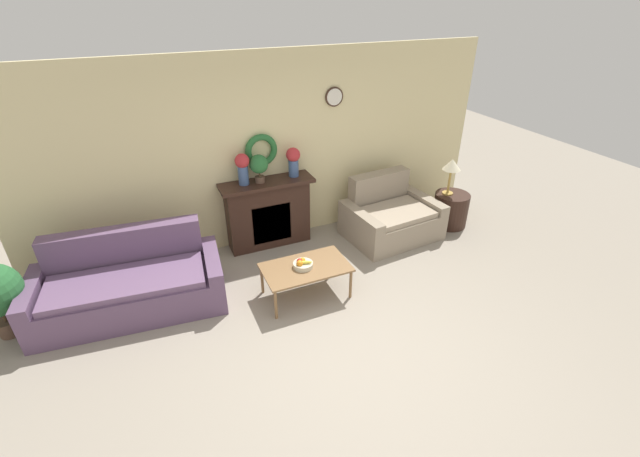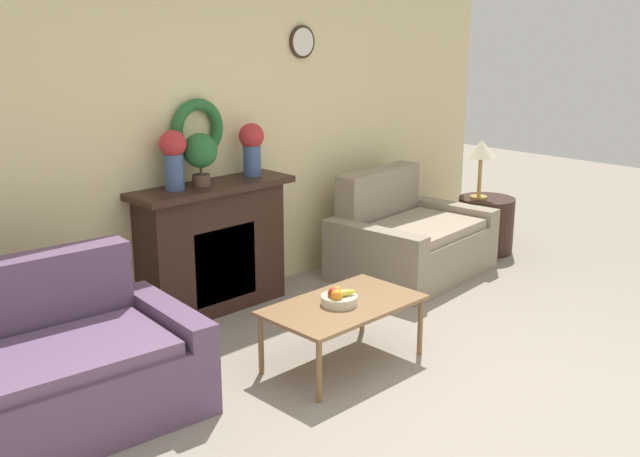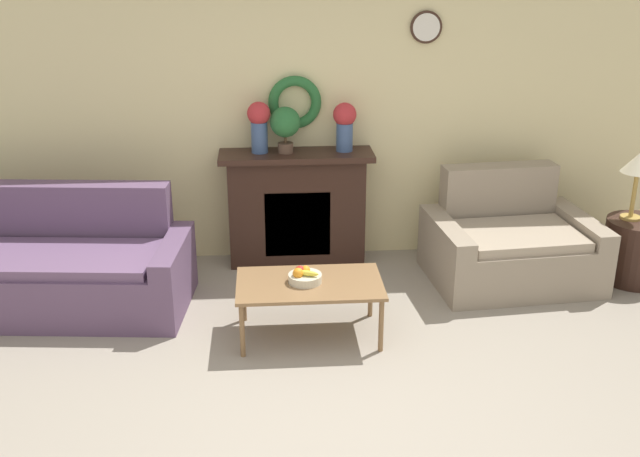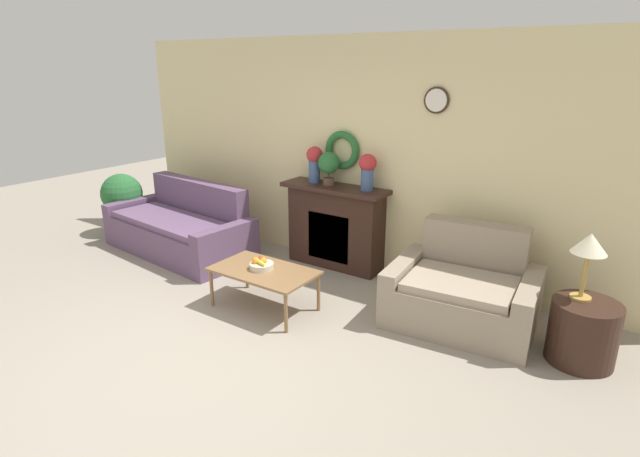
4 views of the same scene
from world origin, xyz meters
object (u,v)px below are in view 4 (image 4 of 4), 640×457
at_px(loveseat_right, 463,292).
at_px(side_table_by_loveseat, 583,332).
at_px(fruit_bowl, 261,264).
at_px(vase_on_mantel_right, 368,169).
at_px(fireplace, 335,226).
at_px(coffee_table, 264,273).
at_px(potted_plant_on_mantel, 329,164).
at_px(potted_plant_floor_by_couch, 122,195).
at_px(table_lamp, 589,247).
at_px(vase_on_mantel_left, 315,162).
at_px(couch_left, 181,229).

distance_m(loveseat_right, side_table_by_loveseat, 1.06).
height_order(fruit_bowl, vase_on_mantel_right, vase_on_mantel_right).
xyz_separation_m(fruit_bowl, side_table_by_loveseat, (2.84, 0.75, -0.20)).
bearing_deg(side_table_by_loveseat, vase_on_mantel_right, 165.51).
distance_m(fireplace, coffee_table, 1.38).
xyz_separation_m(coffee_table, fruit_bowl, (-0.04, 0.01, 0.08)).
height_order(fruit_bowl, potted_plant_on_mantel, potted_plant_on_mantel).
relative_size(fireplace, potted_plant_floor_by_couch, 1.49).
bearing_deg(coffee_table, table_lamp, 16.46).
bearing_deg(vase_on_mantel_left, potted_plant_on_mantel, -5.20).
relative_size(couch_left, loveseat_right, 1.55).
bearing_deg(fireplace, couch_left, -159.61).
bearing_deg(potted_plant_on_mantel, vase_on_mantel_left, 174.80).
xyz_separation_m(fruit_bowl, potted_plant_floor_by_couch, (-3.23, 0.69, 0.10)).
height_order(loveseat_right, side_table_by_loveseat, loveseat_right).
bearing_deg(potted_plant_floor_by_couch, vase_on_mantel_right, 10.64).
bearing_deg(loveseat_right, fireplace, 159.21).
bearing_deg(potted_plant_on_mantel, potted_plant_floor_by_couch, -168.05).
bearing_deg(side_table_by_loveseat, couch_left, -178.71).
relative_size(fireplace, potted_plant_on_mantel, 3.36).
relative_size(couch_left, side_table_by_loveseat, 4.07).
distance_m(couch_left, table_lamp, 4.77).
xyz_separation_m(table_lamp, potted_plant_floor_by_couch, (-6.00, -0.12, -0.42)).
bearing_deg(table_lamp, fireplace, 168.46).
xyz_separation_m(couch_left, vase_on_mantel_right, (2.37, 0.73, 0.94)).
height_order(vase_on_mantel_left, potted_plant_floor_by_couch, vase_on_mantel_left).
bearing_deg(couch_left, fireplace, 26.01).
relative_size(vase_on_mantel_left, potted_plant_floor_by_couch, 0.49).
xyz_separation_m(fruit_bowl, vase_on_mantel_right, (0.43, 1.37, 0.79)).
xyz_separation_m(fireplace, coffee_table, (0.03, -1.37, -0.12)).
xyz_separation_m(fireplace, side_table_by_loveseat, (2.83, -0.62, -0.24)).
distance_m(couch_left, fruit_bowl, 2.05).
relative_size(fireplace, loveseat_right, 0.93).
xyz_separation_m(vase_on_mantel_right, potted_plant_on_mantel, (-0.51, -0.02, 0.00)).
distance_m(fruit_bowl, side_table_by_loveseat, 2.94).
distance_m(side_table_by_loveseat, table_lamp, 0.73).
bearing_deg(vase_on_mantel_left, fireplace, -1.04).
distance_m(fireplace, vase_on_mantel_right, 0.85).
bearing_deg(table_lamp, potted_plant_floor_by_couch, -178.89).
bearing_deg(couch_left, potted_plant_floor_by_couch, -176.40).
relative_size(vase_on_mantel_right, potted_plant_on_mantel, 1.06).
bearing_deg(coffee_table, fireplace, 91.14).
bearing_deg(potted_plant_on_mantel, couch_left, -159.11).
height_order(fireplace, loveseat_right, fireplace).
distance_m(couch_left, loveseat_right, 3.74).
bearing_deg(potted_plant_on_mantel, vase_on_mantel_right, 2.27).
bearing_deg(vase_on_mantel_left, vase_on_mantel_right, 0.00).
xyz_separation_m(table_lamp, potted_plant_on_mantel, (-2.85, 0.55, 0.27)).
height_order(side_table_by_loveseat, table_lamp, table_lamp).
bearing_deg(loveseat_right, vase_on_mantel_left, 161.31).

